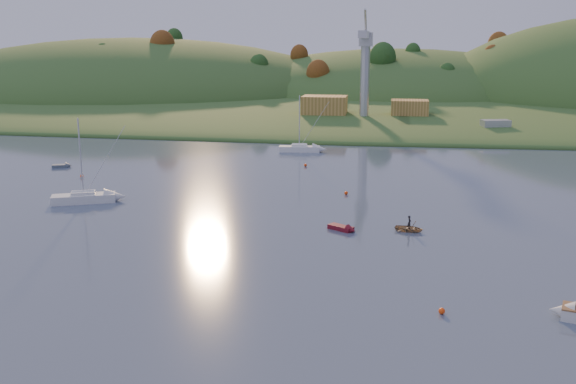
% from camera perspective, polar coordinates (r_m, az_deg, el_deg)
% --- Properties ---
extents(ground, '(500.00, 500.00, 0.00)m').
position_cam_1_polar(ground, '(43.55, -3.93, -14.64)').
color(ground, '#39495E').
rests_on(ground, ground).
extents(far_shore, '(620.00, 220.00, 1.50)m').
position_cam_1_polar(far_shore, '(268.36, 7.45, 8.74)').
color(far_shore, '#2F4E1F').
rests_on(far_shore, ground).
extents(shore_slope, '(640.00, 150.00, 7.00)m').
position_cam_1_polar(shore_slope, '(203.66, 6.78, 7.38)').
color(shore_slope, '#2F4E1F').
rests_on(shore_slope, ground).
extents(hill_left, '(170.00, 140.00, 44.00)m').
position_cam_1_polar(hill_left, '(258.08, -13.43, 8.32)').
color(hill_left, '#2F4E1F').
rests_on(hill_left, ground).
extents(hill_center, '(140.00, 120.00, 36.00)m').
position_cam_1_polar(hill_center, '(248.27, 9.61, 8.32)').
color(hill_center, '#2F4E1F').
rests_on(hill_center, ground).
extents(hillside_trees, '(280.00, 50.00, 32.00)m').
position_cam_1_polar(hillside_trees, '(223.55, 7.03, 7.88)').
color(hillside_trees, '#1D4518').
rests_on(hillside_trees, ground).
extents(wharf, '(42.00, 16.00, 2.40)m').
position_cam_1_polar(wharf, '(160.63, 7.85, 6.23)').
color(wharf, slate).
rests_on(wharf, ground).
extents(shed_west, '(11.00, 8.00, 4.80)m').
position_cam_1_polar(shed_west, '(162.09, 3.27, 7.68)').
color(shed_west, olive).
rests_on(shed_west, wharf).
extents(shed_east, '(9.00, 7.00, 4.00)m').
position_cam_1_polar(shed_east, '(162.27, 10.76, 7.33)').
color(shed_east, olive).
rests_on(shed_east, wharf).
extents(dock_crane, '(3.20, 28.00, 20.30)m').
position_cam_1_polar(dock_crane, '(156.02, 6.87, 11.95)').
color(dock_crane, '#B7B7BC').
rests_on(dock_crane, wharf).
extents(sailboat_near, '(8.22, 5.28, 11.00)m').
position_cam_1_polar(sailboat_near, '(87.12, -17.71, -0.44)').
color(sailboat_near, white).
rests_on(sailboat_near, ground).
extents(sailboat_far, '(7.84, 2.98, 10.63)m').
position_cam_1_polar(sailboat_far, '(121.88, 1.01, 3.93)').
color(sailboat_far, white).
rests_on(sailboat_far, ground).
extents(canoe, '(3.56, 2.92, 0.64)m').
position_cam_1_polar(canoe, '(71.86, 10.72, -3.20)').
color(canoe, '#A3825A').
rests_on(canoe, ground).
extents(paddler, '(0.49, 0.63, 1.52)m').
position_cam_1_polar(paddler, '(71.74, 10.73, -2.86)').
color(paddler, black).
rests_on(paddler, ground).
extents(red_tender, '(3.50, 2.81, 1.16)m').
position_cam_1_polar(red_tender, '(70.98, 5.14, -3.29)').
color(red_tender, maroon).
rests_on(red_tender, ground).
extents(grey_dinghy, '(3.31, 2.27, 1.16)m').
position_cam_1_polar(grey_dinghy, '(112.98, -19.26, 2.21)').
color(grey_dinghy, '#51616B').
rests_on(grey_dinghy, ground).
extents(work_vessel, '(14.94, 8.53, 3.63)m').
position_cam_1_polar(work_vessel, '(149.14, 17.92, 5.23)').
color(work_vessel, slate).
rests_on(work_vessel, ground).
extents(buoy_0, '(0.50, 0.50, 0.50)m').
position_cam_1_polar(buoy_0, '(51.23, 13.50, -10.25)').
color(buoy_0, '#FF440D').
rests_on(buoy_0, ground).
extents(buoy_1, '(0.50, 0.50, 0.50)m').
position_cam_1_polar(buoy_1, '(87.71, 5.19, -0.08)').
color(buoy_1, '#FF440D').
rests_on(buoy_1, ground).
extents(buoy_2, '(0.50, 0.50, 0.50)m').
position_cam_1_polar(buoy_2, '(103.53, -17.86, 1.38)').
color(buoy_2, '#FF440D').
rests_on(buoy_2, ground).
extents(buoy_3, '(0.50, 0.50, 0.50)m').
position_cam_1_polar(buoy_3, '(107.26, 1.56, 2.41)').
color(buoy_3, '#FF440D').
rests_on(buoy_3, ground).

